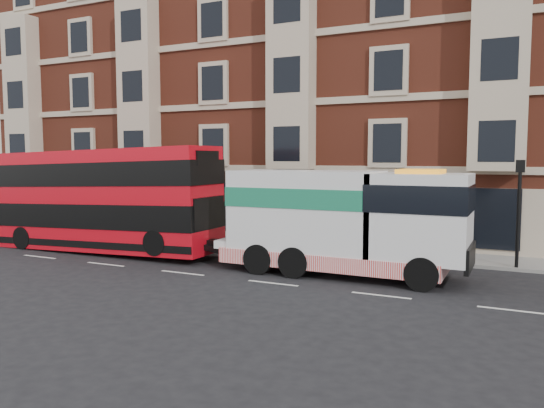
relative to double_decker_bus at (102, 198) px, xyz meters
The scene contains 8 objects.
ground 7.29m from the double_decker_bus, 20.76° to the right, with size 120.00×120.00×0.00m, color black.
sidewalk 8.54m from the double_decker_bus, 38.62° to the left, with size 90.00×3.00×0.15m, color slate.
victorian_terrace 16.16m from the double_decker_bus, 61.38° to the left, with size 45.00×12.00×20.40m.
lamp_post_west 3.80m from the double_decker_bus, 84.47° to the left, with size 0.35×0.15×4.35m.
lamp_post_east 18.75m from the double_decker_bus, 11.65° to the left, with size 0.35×0.15×4.35m.
double_decker_bus is the anchor object (origin of this frame).
tow_truck 12.07m from the double_decker_bus, ahead, with size 9.77×2.89×4.07m.
pedestrian 8.89m from the double_decker_bus, 154.72° to the left, with size 0.67×0.44×1.84m, color #1A1C35.
Camera 1 is at (12.20, -17.20, 4.58)m, focal length 35.00 mm.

